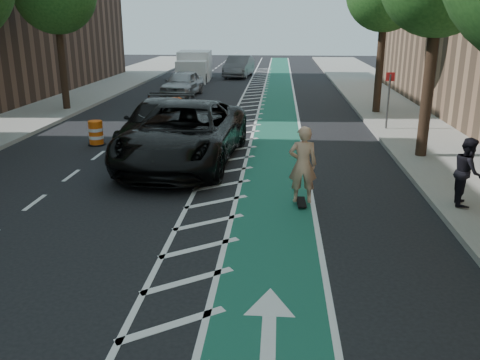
# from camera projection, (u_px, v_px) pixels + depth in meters

# --- Properties ---
(ground) EXTENTS (120.00, 120.00, 0.00)m
(ground) POSITION_uv_depth(u_px,v_px,m) (129.00, 246.00, 10.66)
(ground) COLOR black
(ground) RESTS_ON ground
(bike_lane) EXTENTS (2.00, 90.00, 0.01)m
(bike_lane) POSITION_uv_depth(u_px,v_px,m) (276.00, 140.00, 19.94)
(bike_lane) COLOR #195847
(bike_lane) RESTS_ON ground
(buffer_strip) EXTENTS (1.40, 90.00, 0.01)m
(buffer_strip) POSITION_uv_depth(u_px,v_px,m) (238.00, 140.00, 20.05)
(buffer_strip) COLOR silver
(buffer_strip) RESTS_ON ground
(sidewalk_right) EXTENTS (5.00, 90.00, 0.15)m
(sidewalk_right) POSITION_uv_depth(u_px,v_px,m) (446.00, 142.00, 19.44)
(sidewalk_right) COLOR gray
(sidewalk_right) RESTS_ON ground
(curb_right) EXTENTS (0.12, 90.00, 0.16)m
(curb_right) POSITION_uv_depth(u_px,v_px,m) (381.00, 140.00, 19.62)
(curb_right) COLOR gray
(curb_right) RESTS_ON ground
(curb_left) EXTENTS (0.12, 90.00, 0.16)m
(curb_left) POSITION_uv_depth(u_px,v_px,m) (30.00, 134.00, 20.66)
(curb_left) COLOR gray
(curb_left) RESTS_ON ground
(sign_post) EXTENTS (0.35, 0.08, 2.47)m
(sign_post) POSITION_uv_depth(u_px,v_px,m) (388.00, 100.00, 21.10)
(sign_post) COLOR #4C4C4C
(sign_post) RESTS_ON ground
(skateboard) EXTENTS (0.24, 0.77, 0.10)m
(skateboard) POSITION_uv_depth(u_px,v_px,m) (301.00, 202.00, 12.97)
(skateboard) COLOR black
(skateboard) RESTS_ON ground
(skateboarder) EXTENTS (0.73, 0.49, 1.96)m
(skateboarder) POSITION_uv_depth(u_px,v_px,m) (303.00, 165.00, 12.67)
(skateboarder) COLOR tan
(skateboarder) RESTS_ON skateboard
(suv_near) EXTENTS (3.79, 7.34, 1.98)m
(suv_near) POSITION_uv_depth(u_px,v_px,m) (184.00, 134.00, 16.55)
(suv_near) COLOR black
(suv_near) RESTS_ON ground
(suv_far) EXTENTS (2.39, 5.70, 1.64)m
(suv_far) POSITION_uv_depth(u_px,v_px,m) (159.00, 123.00, 19.05)
(suv_far) COLOR black
(suv_far) RESTS_ON ground
(car_silver) EXTENTS (2.32, 4.70, 1.54)m
(car_silver) POSITION_uv_depth(u_px,v_px,m) (183.00, 83.00, 31.36)
(car_silver) COLOR #A0A1A6
(car_silver) RESTS_ON ground
(car_grey) EXTENTS (2.32, 5.37, 1.72)m
(car_grey) POSITION_uv_depth(u_px,v_px,m) (239.00, 66.00, 41.79)
(car_grey) COLOR #59595E
(car_grey) RESTS_ON ground
(pedestrian) EXTENTS (0.79, 0.93, 1.69)m
(pedestrian) POSITION_uv_depth(u_px,v_px,m) (467.00, 172.00, 12.39)
(pedestrian) COLOR black
(pedestrian) RESTS_ON sidewalk_right
(box_truck) EXTENTS (2.65, 5.40, 2.20)m
(box_truck) POSITION_uv_depth(u_px,v_px,m) (194.00, 67.00, 39.29)
(box_truck) COLOR white
(box_truck) RESTS_ON ground
(barrel_a) EXTENTS (0.67, 0.67, 0.92)m
(barrel_a) POSITION_uv_depth(u_px,v_px,m) (96.00, 134.00, 19.14)
(barrel_a) COLOR #F2590C
(barrel_a) RESTS_ON ground
(barrel_b) EXTENTS (0.75, 0.75, 1.03)m
(barrel_b) POSITION_uv_depth(u_px,v_px,m) (176.00, 110.00, 23.93)
(barrel_b) COLOR #F84B0D
(barrel_b) RESTS_ON ground
(barrel_c) EXTENTS (0.65, 0.65, 0.88)m
(barrel_c) POSITION_uv_depth(u_px,v_px,m) (166.00, 109.00, 24.50)
(barrel_c) COLOR #E2530B
(barrel_c) RESTS_ON ground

